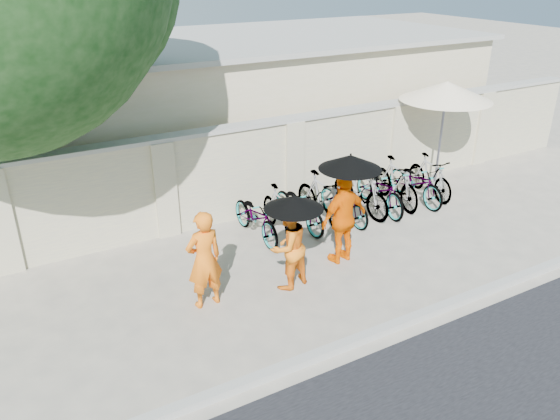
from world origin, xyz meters
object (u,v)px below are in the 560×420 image
monk_left (204,260)px  monk_center (288,247)px  monk_right (344,218)px  patio_umbrella (446,92)px

monk_left → monk_center: monk_left is taller
monk_left → monk_center: (1.46, -0.17, -0.07)m
monk_center → monk_right: (1.34, 0.27, 0.10)m
monk_right → patio_umbrella: bearing=-162.7°
monk_center → patio_umbrella: patio_umbrella is taller
monk_left → patio_umbrella: (7.09, 2.09, 1.51)m
monk_right → patio_umbrella: size_ratio=0.61×
monk_right → patio_umbrella: 4.96m
monk_center → patio_umbrella: bearing=-172.0°
monk_right → patio_umbrella: patio_umbrella is taller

